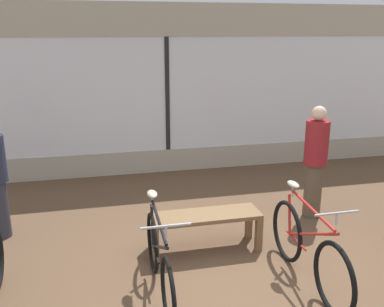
{
  "coord_description": "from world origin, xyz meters",
  "views": [
    {
      "loc": [
        -1.38,
        -4.02,
        2.71
      ],
      "look_at": [
        0.0,
        1.91,
        0.95
      ],
      "focal_mm": 40.0,
      "sensor_mm": 36.0,
      "label": 1
    }
  ],
  "objects_px": {
    "bicycle_right": "(307,249)",
    "customer_near_rack": "(315,160)",
    "bicycle_left": "(159,261)",
    "display_bench": "(205,221)"
  },
  "relations": [
    {
      "from": "bicycle_left",
      "to": "customer_near_rack",
      "type": "distance_m",
      "value": 2.98
    },
    {
      "from": "bicycle_right",
      "to": "bicycle_left",
      "type": "bearing_deg",
      "value": 175.49
    },
    {
      "from": "bicycle_left",
      "to": "display_bench",
      "type": "xyz_separation_m",
      "value": [
        0.71,
        0.85,
        0.0
      ]
    },
    {
      "from": "bicycle_left",
      "to": "bicycle_right",
      "type": "bearing_deg",
      "value": -4.51
    },
    {
      "from": "bicycle_left",
      "to": "bicycle_right",
      "type": "height_order",
      "value": "bicycle_right"
    },
    {
      "from": "bicycle_right",
      "to": "display_bench",
      "type": "bearing_deg",
      "value": 132.86
    },
    {
      "from": "display_bench",
      "to": "customer_near_rack",
      "type": "relative_size",
      "value": 0.83
    },
    {
      "from": "display_bench",
      "to": "bicycle_right",
      "type": "bearing_deg",
      "value": -47.14
    },
    {
      "from": "customer_near_rack",
      "to": "bicycle_right",
      "type": "bearing_deg",
      "value": -119.97
    },
    {
      "from": "bicycle_right",
      "to": "customer_near_rack",
      "type": "xyz_separation_m",
      "value": [
        0.93,
        1.61,
        0.48
      ]
    }
  ]
}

